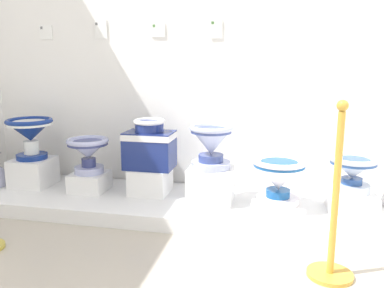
% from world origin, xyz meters
% --- Properties ---
extents(wall_back, '(4.02, 0.06, 3.28)m').
position_xyz_m(wall_back, '(1.91, 2.83, 1.64)').
color(wall_back, white).
rests_on(wall_back, ground_plane).
extents(display_platform, '(3.24, 0.84, 0.11)m').
position_xyz_m(display_platform, '(1.91, 2.36, 0.06)').
color(display_platform, white).
rests_on(display_platform, ground_plane).
extents(plinth_block_slender_white, '(0.33, 0.34, 0.25)m').
position_xyz_m(plinth_block_slender_white, '(0.54, 2.44, 0.24)').
color(plinth_block_slender_white, white).
rests_on(plinth_block_slender_white, display_platform).
extents(antique_toilet_slender_white, '(0.40, 0.40, 0.36)m').
position_xyz_m(antique_toilet_slender_white, '(0.54, 2.44, 0.61)').
color(antique_toilet_slender_white, navy).
rests_on(antique_toilet_slender_white, plinth_block_slender_white).
extents(plinth_block_squat_floral, '(0.29, 0.29, 0.16)m').
position_xyz_m(plinth_block_squat_floral, '(1.10, 2.41, 0.19)').
color(plinth_block_squat_floral, white).
rests_on(plinth_block_squat_floral, display_platform).
extents(antique_toilet_squat_floral, '(0.36, 0.36, 0.30)m').
position_xyz_m(antique_toilet_squat_floral, '(1.10, 2.41, 0.47)').
color(antique_toilet_squat_floral, '#ABB1DE').
rests_on(antique_toilet_squat_floral, plinth_block_squat_floral).
extents(plinth_block_tall_cobalt, '(0.31, 0.32, 0.22)m').
position_xyz_m(plinth_block_tall_cobalt, '(1.63, 2.46, 0.22)').
color(plinth_block_tall_cobalt, white).
rests_on(plinth_block_tall_cobalt, display_platform).
extents(antique_toilet_tall_cobalt, '(0.41, 0.29, 0.41)m').
position_xyz_m(antique_toilet_tall_cobalt, '(1.63, 2.46, 0.53)').
color(antique_toilet_tall_cobalt, navy).
rests_on(antique_toilet_tall_cobalt, plinth_block_tall_cobalt).
extents(plinth_block_broad_patterned, '(0.35, 0.30, 0.28)m').
position_xyz_m(plinth_block_broad_patterned, '(2.17, 2.35, 0.25)').
color(plinth_block_broad_patterned, white).
rests_on(plinth_block_broad_patterned, display_platform).
extents(antique_toilet_broad_patterned, '(0.34, 0.34, 0.34)m').
position_xyz_m(antique_toilet_broad_patterned, '(2.17, 2.35, 0.59)').
color(antique_toilet_broad_patterned, '#B1BBE5').
rests_on(antique_toilet_broad_patterned, plinth_block_broad_patterned).
extents(plinth_block_central_ornate, '(0.39, 0.35, 0.05)m').
position_xyz_m(plinth_block_central_ornate, '(2.69, 2.30, 0.14)').
color(plinth_block_central_ornate, white).
rests_on(plinth_block_central_ornate, display_platform).
extents(antique_toilet_central_ornate, '(0.40, 0.40, 0.34)m').
position_xyz_m(antique_toilet_central_ornate, '(2.69, 2.30, 0.38)').
color(antique_toilet_central_ornate, white).
rests_on(antique_toilet_central_ornate, plinth_block_central_ornate).
extents(plinth_block_leftmost, '(0.35, 0.40, 0.13)m').
position_xyz_m(plinth_block_leftmost, '(3.23, 2.45, 0.18)').
color(plinth_block_leftmost, white).
rests_on(plinth_block_leftmost, display_platform).
extents(antique_toilet_leftmost, '(0.36, 0.36, 0.27)m').
position_xyz_m(antique_toilet_leftmost, '(3.23, 2.45, 0.42)').
color(antique_toilet_leftmost, '#B0BCD2').
rests_on(antique_toilet_leftmost, plinth_block_leftmost).
extents(info_placard_first, '(0.13, 0.01, 0.13)m').
position_xyz_m(info_placard_first, '(0.54, 2.79, 1.47)').
color(info_placard_first, white).
extents(info_placard_second, '(0.12, 0.01, 0.16)m').
position_xyz_m(info_placard_second, '(1.09, 2.79, 1.49)').
color(info_placard_second, white).
extents(info_placard_third, '(0.12, 0.01, 0.12)m').
position_xyz_m(info_placard_third, '(1.62, 2.79, 1.48)').
color(info_placard_third, white).
extents(info_placard_fourth, '(0.10, 0.01, 0.16)m').
position_xyz_m(info_placard_fourth, '(2.13, 2.79, 1.48)').
color(info_placard_fourth, white).
extents(stanchion_post_near_right, '(0.26, 0.26, 1.02)m').
position_xyz_m(stanchion_post_near_right, '(3.00, 1.58, 0.30)').
color(stanchion_post_near_right, gold).
rests_on(stanchion_post_near_right, ground_plane).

